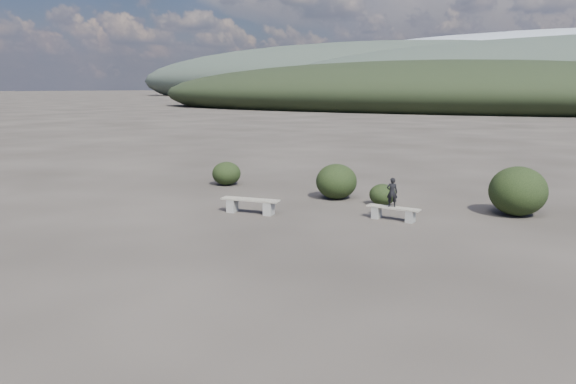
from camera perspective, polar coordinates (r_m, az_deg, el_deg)
The scene contains 8 objects.
ground at distance 12.80m, azimuth -7.15°, elevation -7.43°, with size 1200.00×1200.00×0.00m, color #2C2622.
bench_left at distance 17.81m, azimuth -3.85°, elevation -1.28°, with size 1.94×0.71×0.47m.
bench_right at distance 17.17m, azimuth 10.64°, elevation -2.03°, with size 1.63×0.38×0.40m.
seated_person at distance 17.07m, azimuth 10.53°, elevation -0.03°, with size 0.33×0.21×0.89m, color black.
shrub_a at distance 23.09m, azimuth -6.27°, elevation 1.89°, with size 1.17×1.17×0.96m, color black.
shrub_b at distance 20.15m, azimuth 4.94°, elevation 1.08°, with size 1.47×1.47×1.26m, color black.
shrub_c at distance 19.29m, azimuth 9.59°, elevation -0.26°, with size 0.91×0.91×0.73m, color black.
shrub_d at distance 18.83m, azimuth 22.32°, elevation 0.09°, with size 1.76×1.76×1.54m, color black.
Camera 1 is at (7.43, -9.65, 3.93)m, focal length 35.00 mm.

